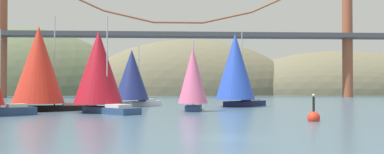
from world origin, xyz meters
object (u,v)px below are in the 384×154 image
Objects in this scene: sailboat_scarlet_sail at (40,66)px; channel_buoy at (314,117)px; sailboat_crimson_sail at (99,69)px; sailboat_navy_sail at (132,76)px; sailboat_pink_spinnaker at (193,78)px; sailboat_blue_spinnaker at (236,68)px.

channel_buoy is (28.26, -17.60, -5.10)m from sailboat_scarlet_sail.
sailboat_crimson_sail is 15.87m from sailboat_navy_sail.
sailboat_pink_spinnaker is 0.75× the size of sailboat_scarlet_sail.
sailboat_blue_spinnaker is 4.41× the size of channel_buoy.
sailboat_blue_spinnaker is at bearing 95.04° from channel_buoy.
sailboat_scarlet_sail reaches higher than sailboat_pink_spinnaker.
sailboat_navy_sail is at bearing 80.28° from sailboat_crimson_sail.
sailboat_scarlet_sail is (-18.70, 1.62, 1.46)m from sailboat_pink_spinnaker.
sailboat_navy_sail is 34.70m from channel_buoy.
sailboat_crimson_sail is 4.16× the size of channel_buoy.
sailboat_scarlet_sail reaches higher than sailboat_crimson_sail.
sailboat_crimson_sail is 25.17m from channel_buoy.
sailboat_blue_spinnaker is at bearing 37.84° from sailboat_crimson_sail.
sailboat_crimson_sail is (-10.95, -2.13, 0.98)m from sailboat_pink_spinnaker.
channel_buoy is (9.55, -15.98, -3.64)m from sailboat_pink_spinnaker.
sailboat_blue_spinnaker is at bearing 59.16° from sailboat_pink_spinnaker.
sailboat_crimson_sail is at bearing -25.79° from sailboat_scarlet_sail.
channel_buoy is at bearing -59.14° from sailboat_pink_spinnaker.
sailboat_crimson_sail is at bearing 145.95° from channel_buoy.
sailboat_crimson_sail reaches higher than sailboat_pink_spinnaker.
sailboat_navy_sail is (2.68, 15.63, -0.47)m from sailboat_crimson_sail.
sailboat_pink_spinnaker is 15.84m from sailboat_navy_sail.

